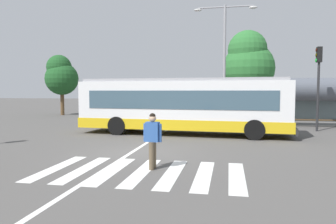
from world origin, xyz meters
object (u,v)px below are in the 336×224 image
at_px(bus_stop_shelter, 317,90).
at_px(parked_car_white, 219,112).
at_px(background_tree_right, 248,63).
at_px(city_transit_bus, 183,105).
at_px(pedestrian_crossing_street, 153,138).
at_px(parked_car_silver, 256,112).
at_px(parked_car_red, 185,111).
at_px(traffic_light_far_corner, 318,75).
at_px(parked_car_champagne, 153,111).
at_px(background_tree_left, 61,75).
at_px(twin_arm_street_lamp, 225,50).

bearing_deg(bus_stop_shelter, parked_car_white, 161.71).
bearing_deg(background_tree_right, bus_stop_shelter, -66.55).
height_order(city_transit_bus, pedestrian_crossing_street, city_transit_bus).
xyz_separation_m(parked_car_silver, bus_stop_shelter, (3.75, -2.25, 1.65)).
relative_size(parked_car_red, parked_car_white, 1.00).
bearing_deg(parked_car_silver, parked_car_white, -177.75).
bearing_deg(city_transit_bus, traffic_light_far_corner, 19.95).
bearing_deg(parked_car_champagne, background_tree_left, 158.72).
relative_size(pedestrian_crossing_street, bus_stop_shelter, 0.37).
height_order(parked_car_silver, background_tree_right, background_tree_right).
height_order(traffic_light_far_corner, background_tree_left, background_tree_left).
distance_m(twin_arm_street_lamp, background_tree_left, 16.53).
xyz_separation_m(parked_car_red, background_tree_left, (-12.89, 3.97, 3.14)).
height_order(city_transit_bus, background_tree_left, background_tree_left).
relative_size(twin_arm_street_lamp, background_tree_left, 1.49).
xyz_separation_m(pedestrian_crossing_street, parked_car_silver, (4.28, 15.52, -0.20)).
bearing_deg(traffic_light_far_corner, background_tree_right, 106.04).
height_order(bus_stop_shelter, background_tree_right, background_tree_right).
height_order(parked_car_red, bus_stop_shelter, bus_stop_shelter).
bearing_deg(background_tree_right, parked_car_white, -109.95).
bearing_deg(traffic_light_far_corner, background_tree_left, 157.94).
distance_m(parked_car_white, parked_car_silver, 2.73).
relative_size(parked_car_champagne, background_tree_left, 0.78).
xyz_separation_m(parked_car_red, twin_arm_street_lamp, (2.99, -0.35, 4.66)).
height_order(city_transit_bus, parked_car_red, city_transit_bus).
xyz_separation_m(twin_arm_street_lamp, background_tree_right, (2.17, 7.31, -0.35)).
distance_m(city_transit_bus, parked_car_silver, 8.85).
bearing_deg(parked_car_red, parked_car_silver, 1.04).
height_order(pedestrian_crossing_street, background_tree_right, background_tree_right).
relative_size(pedestrian_crossing_street, parked_car_silver, 0.37).
height_order(pedestrian_crossing_street, parked_car_red, pedestrian_crossing_street).
xyz_separation_m(city_transit_bus, pedestrian_crossing_street, (0.22, -7.94, -0.62)).
xyz_separation_m(bus_stop_shelter, twin_arm_street_lamp, (-6.12, 1.80, 3.01)).
bearing_deg(twin_arm_street_lamp, parked_car_white, 136.15).
relative_size(parked_car_silver, background_tree_left, 0.78).
bearing_deg(city_transit_bus, parked_car_champagne, 115.14).
relative_size(background_tree_left, background_tree_right, 0.72).
relative_size(parked_car_champagne, twin_arm_street_lamp, 0.52).
bearing_deg(city_transit_bus, parked_car_silver, 59.30).
bearing_deg(twin_arm_street_lamp, background_tree_right, 73.46).
bearing_deg(parked_car_champagne, bus_stop_shelter, -10.26).
bearing_deg(parked_car_white, parked_car_champagne, -179.84).
bearing_deg(traffic_light_far_corner, twin_arm_street_lamp, 141.77).
distance_m(parked_car_champagne, parked_car_silver, 8.00).
height_order(parked_car_champagne, parked_car_red, same).
distance_m(parked_car_white, twin_arm_street_lamp, 4.69).
bearing_deg(bus_stop_shelter, parked_car_red, 166.71).
xyz_separation_m(traffic_light_far_corner, twin_arm_street_lamp, (-5.52, 4.35, 2.11)).
distance_m(pedestrian_crossing_street, parked_car_white, 15.49).
bearing_deg(background_tree_left, background_tree_right, 9.40).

